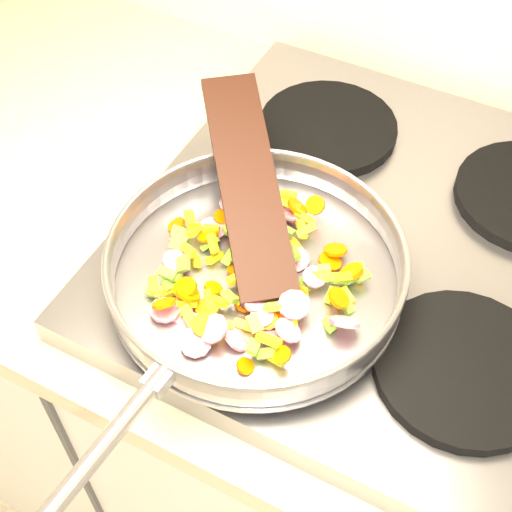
% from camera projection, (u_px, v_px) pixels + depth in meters
% --- Properties ---
extents(cooktop, '(0.60, 0.60, 0.04)m').
position_uv_depth(cooktop, '(383.00, 246.00, 0.88)').
color(cooktop, '#939399').
rests_on(cooktop, counter_top).
extents(grate_fl, '(0.19, 0.19, 0.02)m').
position_uv_depth(grate_fl, '(229.00, 270.00, 0.82)').
color(grate_fl, black).
rests_on(grate_fl, cooktop).
extents(grate_fr, '(0.19, 0.19, 0.02)m').
position_uv_depth(grate_fr, '(464.00, 368.00, 0.74)').
color(grate_fr, black).
rests_on(grate_fr, cooktop).
extents(grate_bl, '(0.19, 0.19, 0.02)m').
position_uv_depth(grate_bl, '(328.00, 128.00, 0.98)').
color(grate_bl, black).
rests_on(grate_bl, cooktop).
extents(saute_pan, '(0.36, 0.54, 0.05)m').
position_uv_depth(saute_pan, '(255.00, 267.00, 0.78)').
color(saute_pan, '#9E9EA5').
rests_on(saute_pan, grate_fl).
extents(vegetable_heap, '(0.27, 0.26, 0.05)m').
position_uv_depth(vegetable_heap, '(252.00, 270.00, 0.79)').
color(vegetable_heap, '#D55500').
rests_on(vegetable_heap, saute_pan).
extents(wooden_spatula, '(0.23, 0.26, 0.09)m').
position_uv_depth(wooden_spatula, '(248.00, 183.00, 0.81)').
color(wooden_spatula, black).
rests_on(wooden_spatula, saute_pan).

